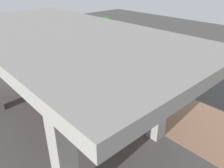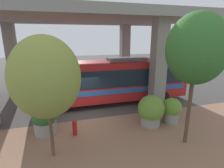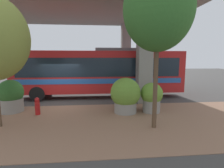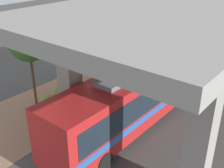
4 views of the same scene
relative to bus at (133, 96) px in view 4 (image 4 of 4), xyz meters
name	(u,v)px [view 4 (image 4 of 4)]	position (x,y,z in m)	size (l,w,h in m)	color
ground_plane	(125,96)	(-2.51, 2.62, -1.96)	(80.00, 80.00, 0.00)	#474442
sidewalk_strip	(94,84)	(-5.51, 2.62, -1.95)	(6.00, 40.00, 0.02)	#936B51
overpass	(188,17)	(1.49, 2.62, 4.14)	(9.40, 18.85, 6.97)	gray
bus	(133,96)	(0.00, 0.00, 0.00)	(2.63, 12.02, 3.61)	#B21E1E
fire_hydrant	(113,81)	(-4.16, 3.27, -1.50)	(0.50, 0.24, 0.90)	#B21919
planter_front	(49,107)	(-4.27, -2.61, -1.12)	(1.16, 1.16, 1.59)	gray
planter_middle	(132,72)	(-3.51, 4.81, -1.10)	(1.31, 1.31, 1.74)	gray
planter_back	(67,97)	(-4.21, -1.22, -1.02)	(1.57, 1.57, 1.87)	gray
street_tree_near	(28,36)	(-6.36, -2.05, 2.69)	(2.65, 2.65, 6.25)	brown
street_tree_far	(106,33)	(-5.63, 4.33, 1.66)	(2.78, 2.78, 5.29)	brown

